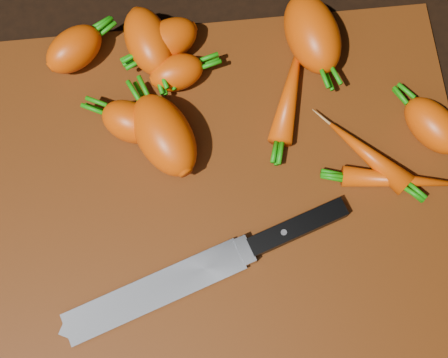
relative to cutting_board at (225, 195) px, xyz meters
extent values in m
cube|color=black|center=(0.00, 0.00, -0.01)|extent=(2.00, 2.00, 0.01)
cube|color=#5F2909|center=(0.00, 0.00, 0.00)|extent=(0.50, 0.40, 0.01)
ellipsoid|color=#D64706|center=(-0.15, 0.17, 0.03)|extent=(0.08, 0.07, 0.04)
ellipsoid|color=#D64706|center=(-0.09, 0.08, 0.03)|extent=(0.07, 0.07, 0.04)
ellipsoid|color=#D64706|center=(-0.07, 0.17, 0.03)|extent=(0.07, 0.09, 0.05)
ellipsoid|color=#D64706|center=(-0.06, 0.06, 0.03)|extent=(0.09, 0.11, 0.06)
ellipsoid|color=#D64706|center=(-0.04, 0.17, 0.03)|extent=(0.08, 0.07, 0.04)
ellipsoid|color=#D64706|center=(-0.04, 0.13, 0.02)|extent=(0.07, 0.05, 0.04)
ellipsoid|color=#D64706|center=(0.22, 0.04, 0.03)|extent=(0.07, 0.08, 0.04)
ellipsoid|color=#D64706|center=(0.08, 0.10, 0.02)|extent=(0.06, 0.13, 0.03)
ellipsoid|color=#D64706|center=(0.18, -0.01, 0.02)|extent=(0.13, 0.04, 0.02)
ellipsoid|color=#D64706|center=(0.15, 0.02, 0.02)|extent=(0.09, 0.09, 0.03)
ellipsoid|color=#D64706|center=(0.11, 0.16, 0.03)|extent=(0.07, 0.10, 0.06)
cube|color=gray|center=(-0.17, -0.12, 0.01)|extent=(0.18, 0.09, 0.00)
cube|color=gray|center=(-0.07, -0.09, 0.01)|extent=(0.02, 0.03, 0.01)
cube|color=black|center=(-0.02, -0.07, 0.01)|extent=(0.11, 0.05, 0.01)
cylinder|color=#B2B2B7|center=(-0.03, -0.08, 0.02)|extent=(0.01, 0.01, 0.00)
camera|label=1|loc=(-0.02, -0.17, 0.62)|focal=50.00mm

